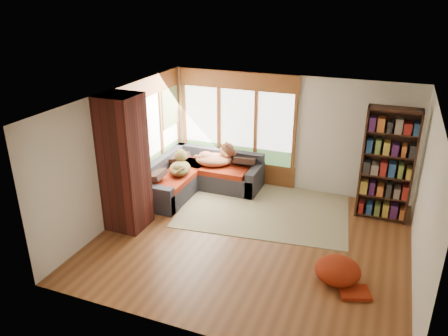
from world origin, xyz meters
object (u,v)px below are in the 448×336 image
Objects in this scene: bookshelf at (387,165)px; dog_tan at (217,155)px; brick_chimney at (124,164)px; sectional_sofa at (194,175)px; pouf at (338,270)px; area_rug at (265,207)px; dog_brindle at (180,164)px.

bookshelf is 2.34× the size of dog_tan.
sectional_sofa is (0.45, 2.05, -1.00)m from brick_chimney.
dog_tan is (0.92, 2.26, -0.52)m from brick_chimney.
bookshelf reaches higher than dog_tan.
sectional_sofa is 3.07× the size of pouf.
pouf is (-0.51, -2.42, -0.93)m from bookshelf.
dog_tan is (-1.34, 0.59, 0.77)m from area_rug.
dog_brindle is (0.32, 1.60, -0.56)m from brick_chimney.
brick_chimney reaches higher than area_rug.
pouf is at bearing -57.68° from dog_tan.
dog_brindle is at bearing -177.90° from area_rug.
dog_brindle is (-0.13, -0.45, 0.44)m from sectional_sofa.
sectional_sofa is 2.26× the size of dog_tan.
dog_brindle is (-4.22, -0.52, -0.40)m from bookshelf.
pouf is 4.07m from dog_tan.
sectional_sofa is 4.29m from pouf.
sectional_sofa is 0.64× the size of area_rug.
bookshelf reaches higher than pouf.
dog_tan is (0.48, 0.21, 0.48)m from sectional_sofa.
dog_brindle is at bearing -173.02° from bookshelf.
bookshelf is (2.28, 0.45, 1.13)m from area_rug.
sectional_sofa is 1.88m from area_rug.
dog_tan reaches higher than area_rug.
bookshelf reaches higher than dog_brindle.
bookshelf is 2.65m from pouf.
dog_brindle is at bearing 78.66° from brick_chimney.
bookshelf is at bearing -104.69° from dog_brindle.
sectional_sofa is 0.64m from dog_brindle.
brick_chimney is at bearing -143.51° from area_rug.
bookshelf is (4.09, 0.07, 0.83)m from sectional_sofa.
dog_tan is at bearing 24.30° from sectional_sofa.
brick_chimney reaches higher than sectional_sofa.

